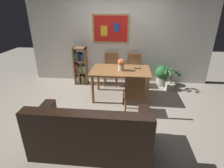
# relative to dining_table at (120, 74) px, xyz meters

# --- Properties ---
(ground_plane) EXTENTS (12.00, 12.00, 0.00)m
(ground_plane) POSITION_rel_dining_table_xyz_m (-0.11, -0.56, -0.63)
(ground_plane) COLOR gray
(wall_back_with_painting) EXTENTS (5.20, 0.14, 2.60)m
(wall_back_with_painting) POSITION_rel_dining_table_xyz_m (-0.12, 1.13, 0.68)
(wall_back_with_painting) COLOR silver
(wall_back_with_painting) RESTS_ON ground_plane
(dining_table) EXTENTS (1.41, 0.89, 0.73)m
(dining_table) POSITION_rel_dining_table_xyz_m (0.00, 0.00, 0.00)
(dining_table) COLOR brown
(dining_table) RESTS_ON ground_plane
(dining_chair_far_left) EXTENTS (0.40, 0.41, 0.91)m
(dining_chair_far_left) POSITION_rel_dining_table_xyz_m (-0.32, 0.84, -0.09)
(dining_chair_far_left) COLOR brown
(dining_chair_far_left) RESTS_ON ground_plane
(dining_chair_far_right) EXTENTS (0.40, 0.41, 0.91)m
(dining_chair_far_right) POSITION_rel_dining_table_xyz_m (0.34, 0.83, -0.09)
(dining_chair_far_right) COLOR brown
(dining_chair_far_right) RESTS_ON ground_plane
(dining_chair_near_right) EXTENTS (0.40, 0.41, 0.91)m
(dining_chair_near_right) POSITION_rel_dining_table_xyz_m (0.32, -0.79, -0.09)
(dining_chair_near_right) COLOR brown
(dining_chair_near_right) RESTS_ON ground_plane
(leather_couch) EXTENTS (1.80, 0.84, 0.84)m
(leather_couch) POSITION_rel_dining_table_xyz_m (-0.35, -1.86, -0.32)
(leather_couch) COLOR black
(leather_couch) RESTS_ON ground_plane
(bookshelf) EXTENTS (0.36, 0.28, 1.07)m
(bookshelf) POSITION_rel_dining_table_xyz_m (-1.19, 0.77, -0.13)
(bookshelf) COLOR brown
(bookshelf) RESTS_ON ground_plane
(potted_ivy) EXTENTS (0.38, 0.38, 0.62)m
(potted_ivy) POSITION_rel_dining_table_xyz_m (1.15, 0.87, -0.31)
(potted_ivy) COLOR #B2ADA3
(potted_ivy) RESTS_ON ground_plane
(potted_palm) EXTENTS (0.45, 0.46, 0.73)m
(potted_palm) POSITION_rel_dining_table_xyz_m (1.35, 0.55, -0.35)
(potted_palm) COLOR #B2ADA3
(potted_palm) RESTS_ON ground_plane
(flower_vase) EXTENTS (0.18, 0.17, 0.28)m
(flower_vase) POSITION_rel_dining_table_xyz_m (0.02, -0.04, 0.25)
(flower_vase) COLOR beige
(flower_vase) RESTS_ON dining_table
(tv_remote) EXTENTS (0.16, 0.05, 0.02)m
(tv_remote) POSITION_rel_dining_table_xyz_m (0.41, 0.13, 0.11)
(tv_remote) COLOR black
(tv_remote) RESTS_ON dining_table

